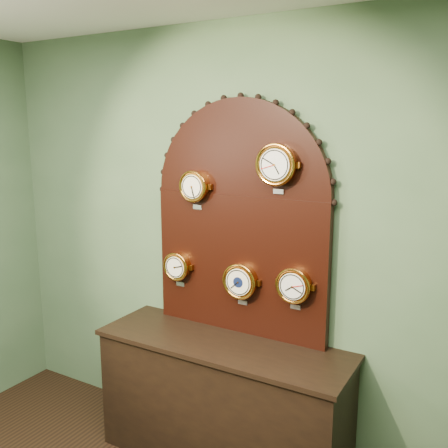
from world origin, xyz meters
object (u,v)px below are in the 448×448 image
Objects in this scene: roman_clock at (194,186)px; barometer at (240,281)px; display_board at (240,211)px; tide_clock at (294,285)px; shop_counter at (222,404)px; hygrometer at (177,266)px; arabic_clock at (277,165)px.

roman_clock is 0.67m from barometer.
display_board is 5.62× the size of tide_clock.
shop_counter is 5.60× the size of barometer.
tide_clock is (0.85, -0.00, 0.01)m from hygrometer.
roman_clock is at bearing -0.09° from hygrometer.
shop_counter is at bearing -90.00° from display_board.
hygrometer is (-0.15, 0.00, -0.56)m from roman_clock.
display_board is 0.44m from barometer.
hygrometer is (-0.45, -0.07, -0.41)m from display_board.
display_board is at bearing 170.70° from tide_clock.
shop_counter is at bearing -19.10° from hygrometer.
arabic_clock is 0.72m from tide_clock.
hygrometer is at bearing 179.87° from barometer.
hygrometer is at bearing 179.89° from arabic_clock.
barometer is at bearing 74.23° from shop_counter.
shop_counter is 1.41m from roman_clock.
roman_clock is at bearing -167.51° from display_board.
display_board is 0.34m from roman_clock.
hygrometer is 0.49m from barometer.
tide_clock is (0.13, 0.00, -0.71)m from arabic_clock.
shop_counter is 5.32× the size of arabic_clock.
display_board is 0.57m from tide_clock.
barometer is 1.05× the size of tide_clock.
hygrometer reaches higher than barometer.
arabic_clock reaches higher than tide_clock.
arabic_clock is at bearing -0.06° from barometer.
display_board reaches higher than barometer.
roman_clock reaches higher than tide_clock.
barometer is at bearing -0.14° from roman_clock.
barometer is (0.49, -0.00, -0.03)m from hygrometer.
display_board reaches higher than hygrometer.
barometer is (0.04, 0.15, 0.79)m from shop_counter.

